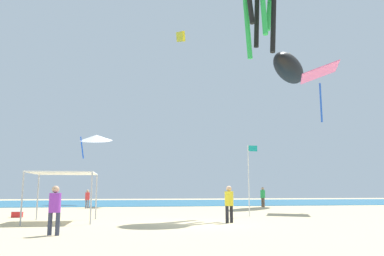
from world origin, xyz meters
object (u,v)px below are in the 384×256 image
person_leftmost (87,197)px  person_rightmost (55,206)px  person_near_tent (229,201)px  person_central (263,195)px  kite_diamond_pink (319,75)px  kite_parafoil_yellow (181,37)px  banner_flag (250,174)px  cooler_box (17,214)px  kite_delta_white (96,138)px  canopy_tent (64,175)px  kite_inflatable_black (289,68)px

person_leftmost → person_rightmost: size_ratio=0.94×
person_near_tent → person_central: size_ratio=0.95×
kite_diamond_pink → kite_parafoil_yellow: bearing=51.5°
person_rightmost → kite_parafoil_yellow: (8.37, 29.18, 18.52)m
banner_flag → kite_diamond_pink: size_ratio=0.94×
cooler_box → kite_diamond_pink: 23.45m
person_leftmost → kite_delta_white: 10.77m
person_near_tent → kite_parafoil_yellow: (1.13, 25.20, 18.48)m
cooler_box → kite_delta_white: kite_delta_white is taller
canopy_tent → kite_diamond_pink: size_ratio=0.73×
person_central → kite_delta_white: 19.09m
person_leftmost → person_central: (15.70, 0.01, 0.14)m
banner_flag → cooler_box: banner_flag is taller
kite_inflatable_black → person_rightmost: bearing=176.4°
person_central → canopy_tent: bearing=126.5°
banner_flag → kite_delta_white: size_ratio=1.07×
kite_delta_white → person_rightmost: bearing=-81.6°
banner_flag → cooler_box: size_ratio=7.33×
person_rightmost → kite_delta_white: bearing=115.9°
cooler_box → kite_inflatable_black: kite_inflatable_black is taller
person_rightmost → banner_flag: bearing=64.4°
kite_parafoil_yellow → cooler_box: bearing=-36.4°
person_near_tent → person_leftmost: 18.40m
person_leftmost → person_rightmost: bearing=-43.4°
person_near_tent → kite_diamond_pink: kite_diamond_pink is taller
canopy_tent → person_near_tent: size_ratio=1.87×
kite_parafoil_yellow → canopy_tent: bearing=-25.9°
person_central → banner_flag: size_ratio=0.43×
kite_diamond_pink → kite_delta_white: bearing=71.0°
canopy_tent → banner_flag: (10.28, 2.37, 0.22)m
cooler_box → kite_inflatable_black: size_ratio=0.07×
person_rightmost → kite_parafoil_yellow: size_ratio=0.42×
kite_parafoil_yellow → banner_flag: bearing=-1.4°
person_near_tent → canopy_tent: bearing=133.7°
cooler_box → person_near_tent: bearing=-27.5°
person_rightmost → person_central: bearing=78.1°
kite_diamond_pink → kite_inflatable_black: (1.50, 8.92, 3.48)m
kite_delta_white → kite_inflatable_black: size_ratio=0.46×
person_central → kite_inflatable_black: kite_inflatable_black is taller
banner_flag → cooler_box: (-13.27, 1.45, -2.31)m
person_central → kite_inflatable_black: bearing=-74.8°
canopy_tent → kite_delta_white: bearing=90.7°
person_leftmost → kite_parafoil_yellow: size_ratio=0.40×
banner_flag → kite_parafoil_yellow: bearing=93.5°
banner_flag → kite_delta_white: (-10.56, 21.08, 4.74)m
person_near_tent → kite_diamond_pink: bearing=9.5°
person_central → cooler_box: (-18.52, -10.91, -0.89)m
kite_delta_white → kite_inflatable_black: (19.59, -7.19, 6.69)m
person_leftmost → cooler_box: person_leftmost is taller
kite_parafoil_yellow → kite_inflatable_black: size_ratio=0.47×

